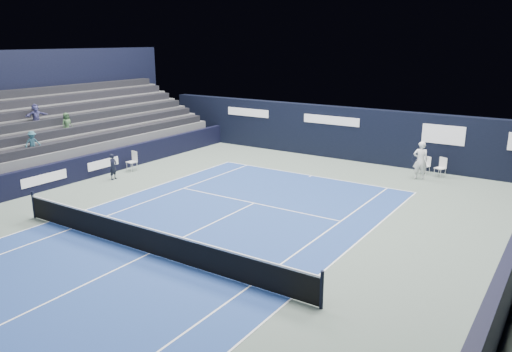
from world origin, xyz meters
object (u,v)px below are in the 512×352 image
at_px(tennis_player, 420,160).
at_px(line_judge_chair, 133,160).
at_px(folding_chair_back_b, 441,166).
at_px(tennis_net, 148,240).
at_px(folding_chair_back_a, 427,162).

bearing_deg(tennis_player, line_judge_chair, -153.23).
xyz_separation_m(line_judge_chair, tennis_player, (13.61, 6.86, 0.39)).
relative_size(folding_chair_back_b, tennis_player, 0.52).
bearing_deg(tennis_net, tennis_player, 71.10).
xyz_separation_m(folding_chair_back_a, tennis_player, (-0.00, -1.29, 0.37)).
relative_size(folding_chair_back_b, line_judge_chair, 0.97).
relative_size(line_judge_chair, tennis_net, 0.08).
height_order(folding_chair_back_b, tennis_player, tennis_player).
height_order(folding_chair_back_a, tennis_net, tennis_net).
relative_size(line_judge_chair, tennis_player, 0.54).
relative_size(folding_chair_back_a, folding_chair_back_b, 0.90).
bearing_deg(tennis_player, tennis_net, -108.90).
bearing_deg(tennis_net, line_judge_chair, 139.24).
xyz_separation_m(folding_chair_back_b, tennis_net, (-5.74, -15.39, -0.08)).
relative_size(folding_chair_back_b, tennis_net, 0.08).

